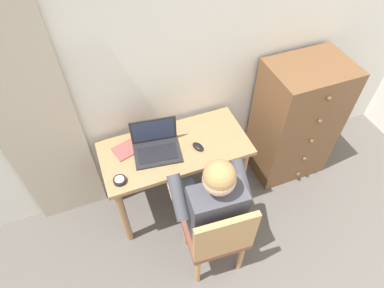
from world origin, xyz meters
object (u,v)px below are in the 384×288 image
Objects in this scene: person_seated at (210,199)px; laptop at (156,145)px; desk at (176,158)px; chair at (218,235)px; computer_mouse at (198,147)px; desk_clock at (120,180)px; dresser at (295,121)px; notebook_pad at (128,149)px.

person_seated is 3.23× the size of laptop.
person_seated is 0.56m from laptop.
chair reaches higher than desk.
person_seated is 0.42m from computer_mouse.
computer_mouse is at bearing -17.74° from laptop.
computer_mouse reaches higher than desk_clock.
dresser is 3.14× the size of laptop.
dresser is 1.61m from desk_clock.
notebook_pad is at bearing 126.14° from person_seated.
computer_mouse is at bearing 80.22° from person_seated.
laptop is (-0.14, 0.02, 0.18)m from desk.
desk is 0.23m from laptop.
desk_clock is (-0.55, 0.31, 0.09)m from person_seated.
dresser is 12.95× the size of desk_clock.
person_seated is 0.72m from notebook_pad.
dresser is 1.26m from chair.
person_seated is at bearing 86.33° from chair.
computer_mouse is 1.11× the size of desk_clock.
dresser is 1.47m from notebook_pad.
desk is at bearing 19.69° from desk_clock.
desk is 5.33× the size of notebook_pad.
person_seated is 13.33× the size of desk_clock.
dresser is 1.16m from person_seated.
laptop is (-0.23, 0.50, 0.12)m from person_seated.
computer_mouse reaches higher than desk.
notebook_pad is (-0.20, 0.08, -0.05)m from laptop.
laptop is at bearing 170.39° from desk.
desk_clock is at bearing -130.45° from notebook_pad.
chair is 0.78m from desk_clock.
chair is 0.90m from notebook_pad.
computer_mouse is 0.52m from notebook_pad.
laptop is (-0.21, 0.68, 0.31)m from chair.
person_seated is 0.63m from desk_clock.
chair reaches higher than notebook_pad.
person_seated is at bearing -29.80° from desk_clock.
chair is at bearing -77.56° from notebook_pad.
desk_clock reaches higher than desk.
dresser is at bearing 7.28° from desk_clock.
laptop is at bearing -38.21° from notebook_pad.
desk is 0.51m from desk_clock.
computer_mouse is (0.07, 0.40, 0.09)m from person_seated.
person_seated reaches higher than notebook_pad.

